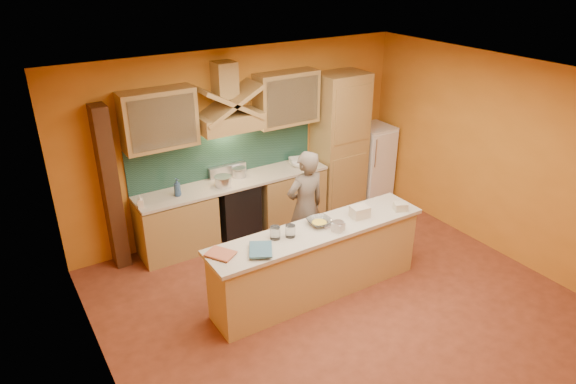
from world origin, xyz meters
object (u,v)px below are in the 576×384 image
person (305,207)px  kitchen_scale (338,227)px  mixing_bowl (319,222)px  stove (236,208)px  fridge (372,161)px

person → kitchen_scale: person is taller
mixing_bowl → kitchen_scale: bearing=-67.2°
stove → fridge: size_ratio=0.69×
stove → kitchen_scale: bearing=-79.7°
kitchen_scale → fridge: bearing=18.3°
fridge → person: person is taller
kitchen_scale → person: bearing=57.5°
person → mixing_bowl: size_ratio=5.52×
stove → kitchen_scale: 2.17m
stove → person: size_ratio=0.55×
fridge → kitchen_scale: 3.13m
stove → kitchen_scale: kitchen_scale is taller
stove → mixing_bowl: mixing_bowl is taller
fridge → person: 2.45m
fridge → person: size_ratio=0.79×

